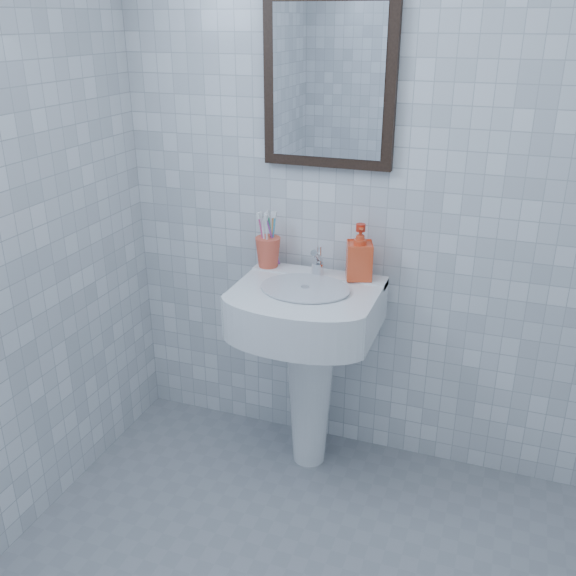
% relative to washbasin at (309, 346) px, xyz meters
% --- Properties ---
extents(wall_back, '(2.20, 0.02, 2.50)m').
position_rel_washbasin_xyz_m(wall_back, '(0.24, 0.21, 0.69)').
color(wall_back, white).
rests_on(wall_back, ground).
extents(washbasin, '(0.54, 0.40, 0.84)m').
position_rel_washbasin_xyz_m(washbasin, '(0.00, 0.00, 0.00)').
color(washbasin, white).
rests_on(washbasin, ground).
extents(faucet, '(0.05, 0.11, 0.12)m').
position_rel_washbasin_xyz_m(faucet, '(-0.00, 0.10, 0.32)').
color(faucet, silver).
rests_on(faucet, washbasin).
extents(toothbrush_cup, '(0.13, 0.13, 0.12)m').
position_rel_washbasin_xyz_m(toothbrush_cup, '(-0.22, 0.12, 0.33)').
color(toothbrush_cup, '#E55239').
rests_on(toothbrush_cup, washbasin).
extents(soap_dispenser, '(0.12, 0.12, 0.22)m').
position_rel_washbasin_xyz_m(soap_dispenser, '(0.16, 0.12, 0.38)').
color(soap_dispenser, red).
rests_on(soap_dispenser, washbasin).
extents(wall_mirror, '(0.50, 0.04, 0.62)m').
position_rel_washbasin_xyz_m(wall_mirror, '(0.00, 0.20, 0.99)').
color(wall_mirror, black).
rests_on(wall_mirror, wall_back).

